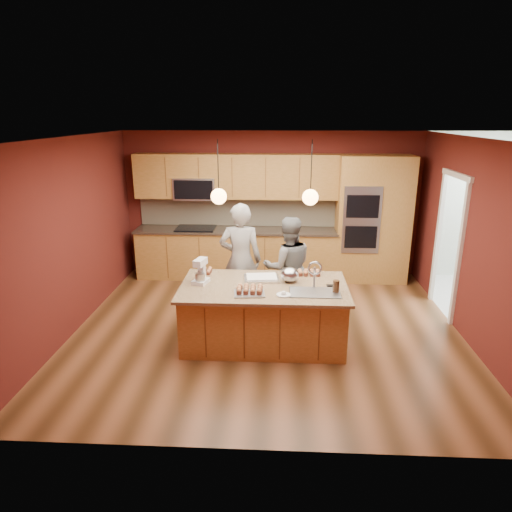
# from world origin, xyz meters

# --- Properties ---
(floor) EXTENTS (5.50, 5.50, 0.00)m
(floor) POSITION_xyz_m (0.00, 0.00, 0.00)
(floor) COLOR #462A14
(floor) RESTS_ON ground
(ceiling) EXTENTS (5.50, 5.50, 0.00)m
(ceiling) POSITION_xyz_m (0.00, 0.00, 2.70)
(ceiling) COLOR silver
(ceiling) RESTS_ON ground
(wall_back) EXTENTS (5.50, 0.00, 5.50)m
(wall_back) POSITION_xyz_m (0.00, 2.50, 1.35)
(wall_back) COLOR #521914
(wall_back) RESTS_ON ground
(wall_front) EXTENTS (5.50, 0.00, 5.50)m
(wall_front) POSITION_xyz_m (0.00, -2.50, 1.35)
(wall_front) COLOR #521914
(wall_front) RESTS_ON ground
(wall_left) EXTENTS (0.00, 5.00, 5.00)m
(wall_left) POSITION_xyz_m (-2.75, 0.00, 1.35)
(wall_left) COLOR #521914
(wall_left) RESTS_ON ground
(wall_right) EXTENTS (0.00, 5.00, 5.00)m
(wall_right) POSITION_xyz_m (2.75, 0.00, 1.35)
(wall_right) COLOR #521914
(wall_right) RESTS_ON ground
(cabinet_run) EXTENTS (3.74, 0.64, 2.30)m
(cabinet_run) POSITION_xyz_m (-0.68, 2.25, 0.98)
(cabinet_run) COLOR olive
(cabinet_run) RESTS_ON floor
(oven_column) EXTENTS (1.30, 0.62, 2.30)m
(oven_column) POSITION_xyz_m (1.85, 2.19, 1.15)
(oven_column) COLOR olive
(oven_column) RESTS_ON floor
(doorway_trim) EXTENTS (0.08, 1.11, 2.20)m
(doorway_trim) POSITION_xyz_m (2.73, 0.80, 1.05)
(doorway_trim) COLOR white
(doorway_trim) RESTS_ON wall_right
(pendant_left) EXTENTS (0.20, 0.20, 0.80)m
(pendant_left) POSITION_xyz_m (-0.61, -0.36, 2.00)
(pendant_left) COLOR black
(pendant_left) RESTS_ON ceiling
(pendant_right) EXTENTS (0.20, 0.20, 0.80)m
(pendant_right) POSITION_xyz_m (0.54, -0.36, 2.00)
(pendant_right) COLOR black
(pendant_right) RESTS_ON ceiling
(island) EXTENTS (2.21, 1.24, 1.19)m
(island) POSITION_xyz_m (-0.02, -0.37, 0.42)
(island) COLOR olive
(island) RESTS_ON floor
(person_left) EXTENTS (0.64, 0.43, 1.75)m
(person_left) POSITION_xyz_m (-0.42, 0.51, 0.88)
(person_left) COLOR black
(person_left) RESTS_ON floor
(person_right) EXTENTS (0.84, 0.70, 1.56)m
(person_right) POSITION_xyz_m (0.30, 0.51, 0.78)
(person_right) COLOR gray
(person_right) RESTS_ON floor
(stand_mixer) EXTENTS (0.23, 0.28, 0.34)m
(stand_mixer) POSITION_xyz_m (-0.89, -0.30, 0.96)
(stand_mixer) COLOR white
(stand_mixer) RESTS_ON island
(sheet_cake) EXTENTS (0.51, 0.40, 0.05)m
(sheet_cake) POSITION_xyz_m (-0.07, -0.13, 0.84)
(sheet_cake) COLOR silver
(sheet_cake) RESTS_ON island
(cooling_rack) EXTENTS (0.41, 0.32, 0.02)m
(cooling_rack) POSITION_xyz_m (-0.21, -0.68, 0.83)
(cooling_rack) COLOR #9C9FA3
(cooling_rack) RESTS_ON island
(mixing_bowl) EXTENTS (0.25, 0.25, 0.21)m
(mixing_bowl) POSITION_xyz_m (0.31, -0.19, 0.91)
(mixing_bowl) COLOR #B3B6BA
(mixing_bowl) RESTS_ON island
(plate) EXTENTS (0.18, 0.18, 0.01)m
(plate) POSITION_xyz_m (0.23, -0.69, 0.82)
(plate) COLOR silver
(plate) RESTS_ON island
(tumbler) EXTENTS (0.08, 0.08, 0.16)m
(tumbler) POSITION_xyz_m (0.89, -0.56, 0.90)
(tumbler) COLOR #3D2514
(tumbler) RESTS_ON island
(phone) EXTENTS (0.14, 0.07, 0.01)m
(phone) POSITION_xyz_m (0.86, -0.33, 0.82)
(phone) COLOR black
(phone) RESTS_ON island
(cupcakes_left) EXTENTS (0.15, 0.23, 0.07)m
(cupcakes_left) POSITION_xyz_m (-0.87, 0.10, 0.85)
(cupcakes_left) COLOR tan
(cupcakes_left) RESTS_ON island
(cupcakes_rack) EXTENTS (0.35, 0.26, 0.08)m
(cupcakes_rack) POSITION_xyz_m (-0.21, -0.64, 0.87)
(cupcakes_rack) COLOR tan
(cupcakes_rack) RESTS_ON island
(cupcakes_right) EXTENTS (0.34, 0.17, 0.08)m
(cupcakes_right) POSITION_xyz_m (0.59, 0.08, 0.85)
(cupcakes_right) COLOR tan
(cupcakes_right) RESTS_ON island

